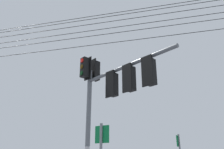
# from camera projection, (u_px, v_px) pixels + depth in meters

# --- Properties ---
(signal_mast_assembly) EXTENTS (4.66, 1.08, 6.32)m
(signal_mast_assembly) POSITION_uv_depth(u_px,v_px,m) (106.00, 91.00, 9.08)
(signal_mast_assembly) COLOR slate
(signal_mast_assembly) RESTS_ON ground
(overhead_wire_span) EXTENTS (17.52, 9.37, 1.86)m
(overhead_wire_span) POSITION_uv_depth(u_px,v_px,m) (110.00, 26.00, 10.90)
(overhead_wire_span) COLOR black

